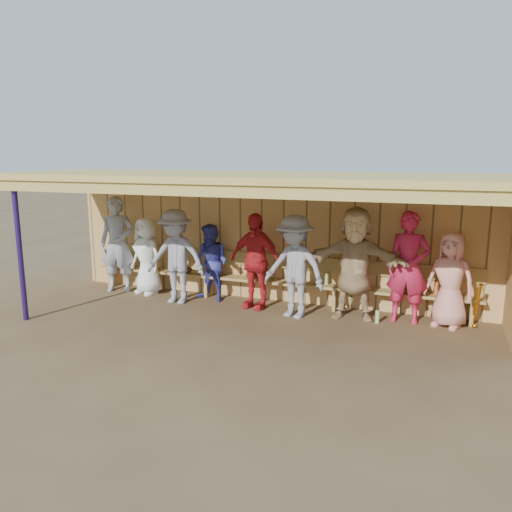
{
  "coord_description": "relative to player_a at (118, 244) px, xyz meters",
  "views": [
    {
      "loc": [
        3.04,
        -7.72,
        2.78
      ],
      "look_at": [
        0.0,
        0.35,
        1.05
      ],
      "focal_mm": 35.0,
      "sensor_mm": 36.0,
      "label": 1
    }
  ],
  "objects": [
    {
      "name": "ground",
      "position": [
        3.22,
        -0.78,
        -0.99
      ],
      "size": [
        90.0,
        90.0,
        0.0
      ],
      "primitive_type": "plane",
      "color": "brown",
      "rests_on": "ground"
    },
    {
      "name": "player_a",
      "position": [
        0.0,
        0.0,
        0.0
      ],
      "size": [
        0.83,
        0.67,
        1.98
      ],
      "primitive_type": "imported",
      "rotation": [
        0.0,
        0.0,
        0.31
      ],
      "color": "#9C9CA4",
      "rests_on": "ground"
    },
    {
      "name": "player_b",
      "position": [
        0.67,
        0.03,
        -0.2
      ],
      "size": [
        0.88,
        0.71,
        1.57
      ],
      "primitive_type": "imported",
      "rotation": [
        0.0,
        0.0,
        -0.31
      ],
      "color": "white",
      "rests_on": "ground"
    },
    {
      "name": "player_c",
      "position": [
        2.13,
        0.03,
        -0.24
      ],
      "size": [
        0.85,
        0.74,
        1.5
      ],
      "primitive_type": "imported",
      "rotation": [
        0.0,
        0.0,
        -0.26
      ],
      "color": "#383B9A",
      "rests_on": "ground"
    },
    {
      "name": "player_d",
      "position": [
        3.08,
        -0.11,
        -0.1
      ],
      "size": [
        1.1,
        0.61,
        1.78
      ],
      "primitive_type": "imported",
      "rotation": [
        0.0,
        0.0,
        -0.17
      ],
      "color": "red",
      "rests_on": "ground"
    },
    {
      "name": "player_e",
      "position": [
        3.92,
        -0.39,
        -0.09
      ],
      "size": [
        1.3,
        0.96,
        1.8
      ],
      "primitive_type": "imported",
      "rotation": [
        0.0,
        0.0,
        -0.28
      ],
      "color": "gray",
      "rests_on": "ground"
    },
    {
      "name": "player_f",
      "position": [
        4.91,
        -0.1,
        -0.02
      ],
      "size": [
        1.84,
        0.68,
        1.95
      ],
      "primitive_type": "imported",
      "rotation": [
        0.0,
        0.0,
        0.06
      ],
      "color": "tan",
      "rests_on": "ground"
    },
    {
      "name": "player_g",
      "position": [
        5.78,
        0.03,
        -0.04
      ],
      "size": [
        0.7,
        0.46,
        1.9
      ],
      "primitive_type": "imported",
      "rotation": [
        0.0,
        0.0,
        -0.01
      ],
      "color": "#C51F42",
      "rests_on": "ground"
    },
    {
      "name": "player_h",
      "position": [
        6.45,
        0.02,
        -0.2
      ],
      "size": [
        0.91,
        0.75,
        1.59
      ],
      "primitive_type": "imported",
      "rotation": [
        0.0,
        0.0,
        -0.37
      ],
      "color": "#E28E7F",
      "rests_on": "ground"
    },
    {
      "name": "player_extra",
      "position": [
        1.56,
        -0.34,
        -0.09
      ],
      "size": [
        1.21,
        0.74,
        1.81
      ],
      "primitive_type": "imported",
      "rotation": [
        0.0,
        0.0,
        0.06
      ],
      "color": "gray",
      "rests_on": "ground"
    },
    {
      "name": "dugout_structure",
      "position": [
        3.61,
        -0.09,
        0.7
      ],
      "size": [
        8.8,
        3.2,
        2.5
      ],
      "color": "tan",
      "rests_on": "ground"
    },
    {
      "name": "bench",
      "position": [
        3.22,
        0.34,
        -0.46
      ],
      "size": [
        7.6,
        0.34,
        0.93
      ],
      "color": "tan",
      "rests_on": "ground"
    },
    {
      "name": "dugout_equipment",
      "position": [
        2.96,
        0.21,
        -0.5
      ],
      "size": [
        5.65,
        0.62,
        0.8
      ],
      "color": "orange",
      "rests_on": "ground"
    }
  ]
}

